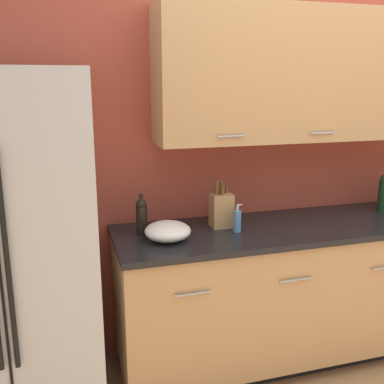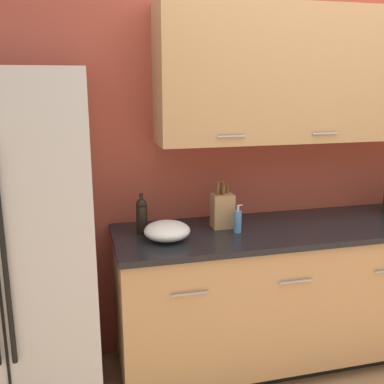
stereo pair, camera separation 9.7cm
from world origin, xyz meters
The scene contains 7 objects.
wall_back centered at (-0.01, 1.15, 1.44)m, with size 10.00×0.39×2.60m.
counter_unit centered at (-0.04, 0.86, 0.46)m, with size 2.52×0.64×0.91m.
refrigerator centered at (-1.83, 0.82, 0.92)m, with size 0.86×0.73×1.84m.
knife_block centered at (-0.64, 0.94, 1.02)m, with size 0.13×0.10×0.29m.
soap_dispenser centered at (-0.58, 0.82, 0.98)m, with size 0.05×0.05×0.17m.
oil_bottle centered at (-1.12, 0.94, 1.02)m, with size 0.06×0.06×0.24m.
mixing_bowl centered at (-1.00, 0.80, 0.97)m, with size 0.26×0.26×0.10m.
Camera 1 is at (-1.54, -1.50, 1.77)m, focal length 42.00 mm.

